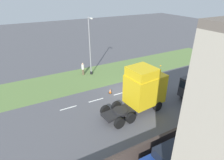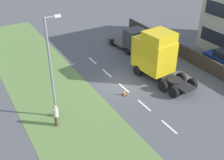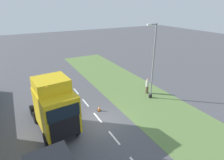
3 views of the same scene
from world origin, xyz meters
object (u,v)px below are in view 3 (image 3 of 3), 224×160
Objects in this scene: pedestrian at (147,86)px; lorry_cab at (55,107)px; traffic_cone_lead at (99,108)px; lamp_post at (152,66)px.

lorry_cab is at bearing 11.89° from pedestrian.
pedestrian reaches higher than traffic_cone_lead.
lamp_post is 4.43× the size of pedestrian.
lorry_cab reaches higher than traffic_cone_lead.
pedestrian is (-0.42, -1.11, -2.82)m from lamp_post.
lamp_post is (-10.56, -1.20, 1.37)m from lorry_cab.
lamp_post is 3.06m from pedestrian.
lamp_post is 13.99× the size of traffic_cone_lead.
traffic_cone_lead is (6.61, 0.93, -0.62)m from pedestrian.
lorry_cab is 5.03m from traffic_cone_lead.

